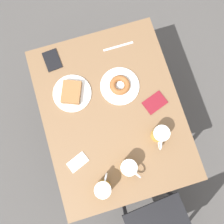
{
  "coord_description": "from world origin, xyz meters",
  "views": [
    {
      "loc": [
        0.07,
        0.24,
        2.15
      ],
      "look_at": [
        0.0,
        0.0,
        0.78
      ],
      "focal_mm": 40.0,
      "sensor_mm": 36.0,
      "label": 1
    }
  ],
  "objects": [
    {
      "name": "beer_mug_center",
      "position": [
        0.0,
        0.32,
        0.82
      ],
      "size": [
        0.09,
        0.12,
        0.12
      ],
      "color": "gold",
      "rests_on": "table"
    },
    {
      "name": "beer_mug_right",
      "position": [
        0.16,
        0.38,
        0.82
      ],
      "size": [
        0.09,
        0.12,
        0.12
      ],
      "color": "gold",
      "rests_on": "table"
    },
    {
      "name": "plate_with_cake",
      "position": [
        0.19,
        -0.17,
        0.77
      ],
      "size": [
        0.22,
        0.22,
        0.05
      ],
      "color": "white",
      "rests_on": "table"
    },
    {
      "name": "fork",
      "position": [
        -0.15,
        -0.37,
        0.76
      ],
      "size": [
        0.18,
        0.01,
        0.0
      ],
      "rotation": [
        0.0,
        0.0,
        4.72
      ],
      "color": "silver",
      "rests_on": "table"
    },
    {
      "name": "ground_plane",
      "position": [
        0.0,
        0.0,
        0.0
      ],
      "size": [
        8.0,
        8.0,
        0.0
      ],
      "primitive_type": "plane",
      "color": "#474442"
    },
    {
      "name": "passport_near_edge",
      "position": [
        0.25,
        -0.4,
        0.76
      ],
      "size": [
        0.1,
        0.13,
        0.01
      ],
      "rotation": [
        0.0,
        0.0,
        0.09
      ],
      "color": "black",
      "rests_on": "table"
    },
    {
      "name": "napkin_folded",
      "position": [
        0.26,
        0.21,
        0.76
      ],
      "size": [
        0.13,
        0.1,
        0.0
      ],
      "rotation": [
        0.0,
        0.0,
        3.52
      ],
      "color": "white",
      "rests_on": "table"
    },
    {
      "name": "beer_mug_left",
      "position": [
        -0.21,
        0.2,
        0.82
      ],
      "size": [
        0.09,
        0.12,
        0.12
      ],
      "color": "gold",
      "rests_on": "table"
    },
    {
      "name": "table",
      "position": [
        0.0,
        0.0,
        0.69
      ],
      "size": [
        0.78,
        1.0,
        0.76
      ],
      "color": "brown",
      "rests_on": "ground_plane"
    },
    {
      "name": "plate_with_donut",
      "position": [
        -0.09,
        -0.14,
        0.77
      ],
      "size": [
        0.23,
        0.23,
        0.04
      ],
      "color": "white",
      "rests_on": "table"
    },
    {
      "name": "passport_far_edge",
      "position": [
        -0.25,
        0.02,
        0.76
      ],
      "size": [
        0.15,
        0.12,
        0.01
      ],
      "rotation": [
        0.0,
        0.0,
        1.9
      ],
      "color": "maroon",
      "rests_on": "table"
    }
  ]
}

